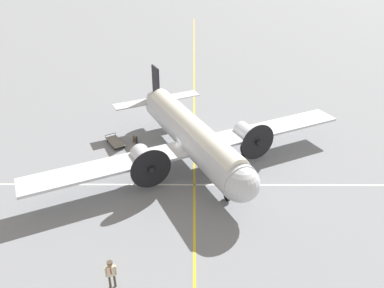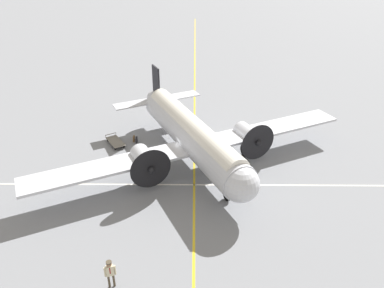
{
  "view_description": "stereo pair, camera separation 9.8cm",
  "coord_description": "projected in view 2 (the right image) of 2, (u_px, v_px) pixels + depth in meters",
  "views": [
    {
      "loc": [
        -25.88,
        -0.11,
        16.12
      ],
      "look_at": [
        0.0,
        0.0,
        1.67
      ],
      "focal_mm": 35.0,
      "sensor_mm": 36.0,
      "label": 1
    },
    {
      "loc": [
        -25.88,
        -0.21,
        16.12
      ],
      "look_at": [
        0.0,
        0.0,
        1.67
      ],
      "focal_mm": 35.0,
      "sensor_mm": 36.0,
      "label": 2
    }
  ],
  "objects": [
    {
      "name": "ground_plane",
      "position": [
        192.0,
        162.0,
        30.45
      ],
      "size": [
        300.0,
        300.0,
        0.0
      ],
      "primitive_type": "plane",
      "color": "slate"
    },
    {
      "name": "suitcase_upright_spare",
      "position": [
        134.0,
        139.0,
        33.42
      ],
      "size": [
        0.45,
        0.13,
        0.53
      ],
      "color": "brown",
      "rests_on": "ground_plane"
    },
    {
      "name": "apron_line_northsouth",
      "position": [
        192.0,
        185.0,
        27.65
      ],
      "size": [
        0.16,
        120.0,
        0.01
      ],
      "color": "silver",
      "rests_on": "ground_plane"
    },
    {
      "name": "baggage_cart",
      "position": [
        115.0,
        142.0,
        32.88
      ],
      "size": [
        2.48,
        2.09,
        0.56
      ],
      "rotation": [
        0.0,
        0.0,
        3.71
      ],
      "color": "#6B665B",
      "rests_on": "ground_plane"
    },
    {
      "name": "suitcase_near_door",
      "position": [
        137.0,
        140.0,
        33.18
      ],
      "size": [
        0.47,
        0.13,
        0.55
      ],
      "color": "#232328",
      "rests_on": "ground_plane"
    },
    {
      "name": "apron_line_eastwest",
      "position": [
        194.0,
        162.0,
        30.45
      ],
      "size": [
        120.0,
        0.16,
        0.01
      ],
      "color": "gold",
      "rests_on": "ground_plane"
    },
    {
      "name": "crew_foreground",
      "position": [
        110.0,
        271.0,
        19.1
      ],
      "size": [
        0.37,
        0.59,
        1.8
      ],
      "rotation": [
        0.0,
        0.0,
        1.87
      ],
      "color": "#473D2D",
      "rests_on": "ground_plane"
    },
    {
      "name": "airliner_main",
      "position": [
        194.0,
        137.0,
        28.89
      ],
      "size": [
        16.87,
        24.28,
        5.78
      ],
      "rotation": [
        0.0,
        0.0,
        3.59
      ],
      "color": "silver",
      "rests_on": "ground_plane"
    }
  ]
}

